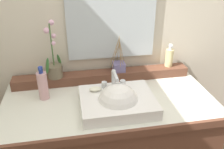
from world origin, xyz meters
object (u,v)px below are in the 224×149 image
object	(u,v)px
soap_dispenser	(169,57)
reed_diffuser	(119,66)
sink_basin	(118,103)
soap_bar	(95,89)
potted_plant	(54,66)
lotion_bottle	(43,85)

from	to	relation	value
soap_dispenser	reed_diffuser	distance (m)	0.36
soap_dispenser	reed_diffuser	size ratio (longest dim) A/B	0.66
sink_basin	soap_bar	xyz separation A→B (m)	(-0.11, 0.10, 0.04)
sink_basin	soap_bar	world-z (taller)	sink_basin
sink_basin	soap_dispenser	bearing A→B (deg)	38.49
potted_plant	sink_basin	bearing A→B (deg)	-43.18
potted_plant	soap_dispenser	xyz separation A→B (m)	(0.77, 0.02, -0.01)
sink_basin	soap_dispenser	xyz separation A→B (m)	(0.43, 0.34, 0.10)
soap_bar	lotion_bottle	size ratio (longest dim) A/B	0.34
sink_basin	potted_plant	xyz separation A→B (m)	(-0.34, 0.32, 0.11)
reed_diffuser	lotion_bottle	size ratio (longest dim) A/B	1.18
sink_basin	lotion_bottle	size ratio (longest dim) A/B	1.98
potted_plant	lotion_bottle	bearing A→B (deg)	-114.22
lotion_bottle	reed_diffuser	bearing A→B (deg)	17.93
soap_bar	potted_plant	bearing A→B (deg)	136.08
soap_bar	lotion_bottle	xyz separation A→B (m)	(-0.30, 0.08, 0.01)
soap_bar	lotion_bottle	distance (m)	0.30
soap_bar	potted_plant	world-z (taller)	potted_plant
soap_bar	soap_dispenser	world-z (taller)	soap_dispenser
potted_plant	soap_dispenser	distance (m)	0.77
potted_plant	lotion_bottle	distance (m)	0.17
reed_diffuser	potted_plant	bearing A→B (deg)	-178.63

